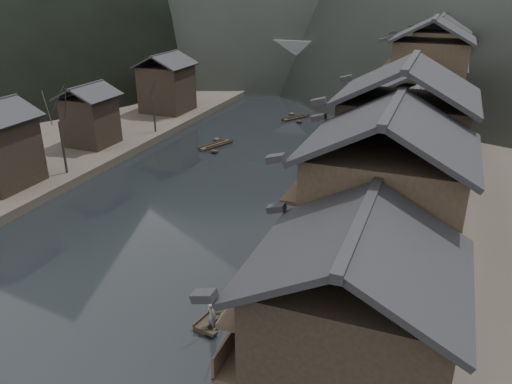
% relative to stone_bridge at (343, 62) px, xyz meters
% --- Properties ---
extents(water, '(300.00, 300.00, 0.00)m').
position_rel_stone_bridge_xyz_m(water, '(0.00, -72.00, -5.11)').
color(water, black).
rests_on(water, ground).
extents(left_bank, '(40.00, 200.00, 1.20)m').
position_rel_stone_bridge_xyz_m(left_bank, '(-35.00, -32.00, -4.51)').
color(left_bank, '#2D2823').
rests_on(left_bank, ground).
extents(stilt_houses, '(9.00, 67.60, 16.61)m').
position_rel_stone_bridge_xyz_m(stilt_houses, '(17.28, -52.40, 3.86)').
color(stilt_houses, black).
rests_on(stilt_houses, ground).
extents(left_houses, '(8.10, 53.20, 8.73)m').
position_rel_stone_bridge_xyz_m(left_houses, '(-20.50, -51.88, 0.55)').
color(left_houses, black).
rests_on(left_houses, left_bank).
extents(bare_trees, '(3.96, 44.09, 7.91)m').
position_rel_stone_bridge_xyz_m(bare_trees, '(-17.00, -60.83, 1.32)').
color(bare_trees, black).
rests_on(bare_trees, left_bank).
extents(moored_sampans, '(3.20, 60.46, 0.47)m').
position_rel_stone_bridge_xyz_m(moored_sampans, '(12.01, -51.80, -4.91)').
color(moored_sampans, black).
rests_on(moored_sampans, water).
extents(midriver_boats, '(8.61, 21.90, 0.44)m').
position_rel_stone_bridge_xyz_m(midriver_boats, '(-4.66, -32.77, -4.91)').
color(midriver_boats, black).
rests_on(midriver_boats, water).
extents(stone_bridge, '(40.00, 6.00, 9.00)m').
position_rel_stone_bridge_xyz_m(stone_bridge, '(0.00, 0.00, 0.00)').
color(stone_bridge, '#4C4C4F').
rests_on(stone_bridge, ground).
extents(hero_sampan, '(1.67, 4.65, 0.43)m').
position_rel_stone_bridge_xyz_m(hero_sampan, '(7.79, -72.06, -4.91)').
color(hero_sampan, black).
rests_on(hero_sampan, water).
extents(cargo_heap, '(1.01, 1.32, 0.61)m').
position_rel_stone_bridge_xyz_m(cargo_heap, '(7.76, -71.85, -4.38)').
color(cargo_heap, black).
rests_on(cargo_heap, hero_sampan).
extents(boatman, '(0.78, 0.66, 1.82)m').
position_rel_stone_bridge_xyz_m(boatman, '(8.07, -73.64, -3.77)').
color(boatman, '#565558').
rests_on(boatman, hero_sampan).
extents(bamboo_pole, '(0.80, 2.09, 3.80)m').
position_rel_stone_bridge_xyz_m(bamboo_pole, '(8.27, -73.64, -0.95)').
color(bamboo_pole, '#8C7A51').
rests_on(bamboo_pole, boatman).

